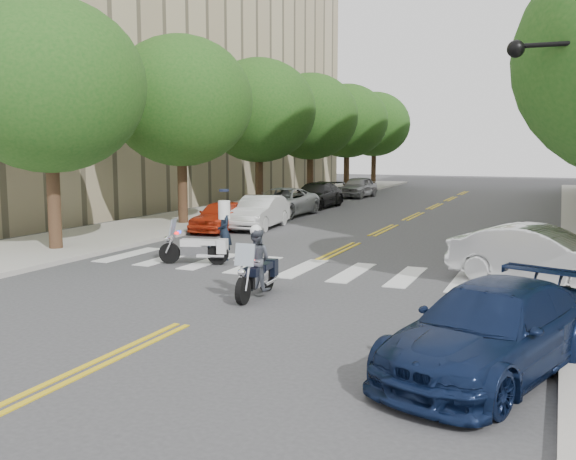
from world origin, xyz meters
The scene contains 19 objects.
ground centered at (0.00, 0.00, 0.00)m, with size 140.00×140.00×0.00m, color #38383A.
sidewalk_left centered at (-9.50, 22.00, 0.07)m, with size 5.00×60.00×0.15m, color #9E9991.
building_left centered at (-26.00, 26.00, 12.00)m, with size 26.00×44.00×24.00m, color tan.
tree_l_0 centered at (-8.80, 6.00, 5.55)m, with size 6.40×6.40×8.45m.
tree_l_1 centered at (-8.80, 14.00, 5.55)m, with size 6.40×6.40×8.45m.
tree_l_2 centered at (-8.80, 22.00, 5.55)m, with size 6.40×6.40×8.45m.
tree_l_3 centered at (-8.80, 30.00, 5.55)m, with size 6.40×6.40×8.45m.
tree_l_4 centered at (-8.80, 38.00, 5.55)m, with size 6.40×6.40×8.45m.
tree_l_5 centered at (-8.80, 46.00, 5.55)m, with size 6.40×6.40×8.45m.
motorcycle_police centered at (0.31, 2.84, 0.78)m, with size 0.76×2.15×1.74m.
motorcycle_parked centered at (-3.15, 5.98, 0.49)m, with size 2.11×0.92×1.39m.
officer_standing centered at (-2.82, 6.97, 0.90)m, with size 0.66×0.43×1.81m, color black.
convertible centered at (6.50, 6.93, 0.76)m, with size 1.61×4.63×1.52m, color white.
sedan_blue centered at (6.00, -0.50, 0.71)m, with size 2.00×4.91×1.42m, color #0D1939.
parked_car_a centered at (-6.30, 13.00, 0.65)m, with size 1.54×3.84×1.31m, color red.
parked_car_b centered at (-5.20, 14.50, 0.71)m, with size 1.51×4.33×1.43m, color silver.
parked_car_c centered at (-6.30, 19.50, 0.72)m, with size 2.39×5.19×1.44m, color silver.
parked_car_d centered at (-6.30, 24.50, 0.73)m, with size 2.05×5.03×1.46m, color black.
parked_car_e centered at (-6.30, 32.90, 0.74)m, with size 1.75×4.34×1.48m, color #939297.
Camera 1 is at (6.88, -10.72, 3.57)m, focal length 40.00 mm.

